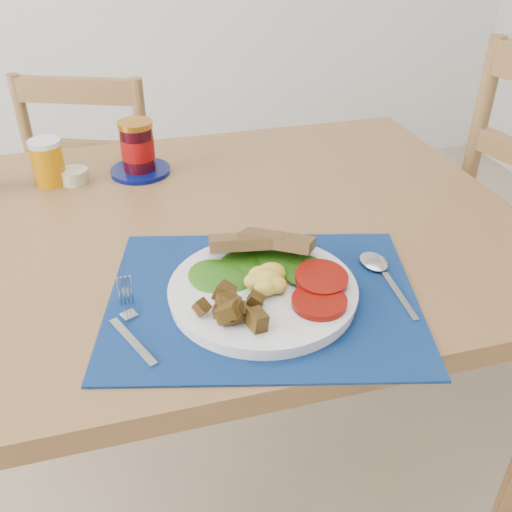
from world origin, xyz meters
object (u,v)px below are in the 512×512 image
at_px(juice_glass, 48,163).
at_px(jam_on_saucer, 138,151).
at_px(chair_far, 104,175).
at_px(breakfast_plate, 260,288).

relative_size(juice_glass, jam_on_saucer, 0.69).
distance_m(chair_far, jam_on_saucer, 0.55).
height_order(chair_far, jam_on_saucer, chair_far).
bearing_deg(juice_glass, breakfast_plate, -58.25).
bearing_deg(jam_on_saucer, chair_far, 100.36).
relative_size(breakfast_plate, juice_glass, 3.14).
relative_size(chair_far, juice_glass, 11.54).
height_order(chair_far, breakfast_plate, chair_far).
bearing_deg(juice_glass, jam_on_saucer, 0.60).
bearing_deg(chair_far, juice_glass, 99.26).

